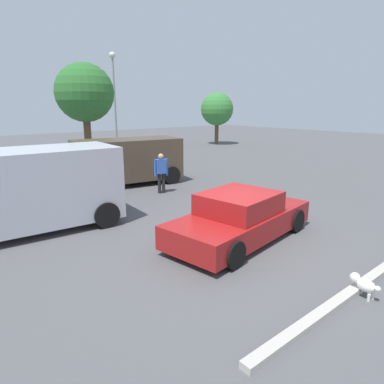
# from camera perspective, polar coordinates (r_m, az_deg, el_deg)

# --- Properties ---
(ground_plane) EXTENTS (80.00, 80.00, 0.00)m
(ground_plane) POSITION_cam_1_polar(r_m,az_deg,el_deg) (8.97, 6.97, -8.42)
(ground_plane) COLOR #515154
(sedan_foreground) EXTENTS (4.63, 2.42, 1.29)m
(sedan_foreground) POSITION_cam_1_polar(r_m,az_deg,el_deg) (9.00, 8.09, -4.35)
(sedan_foreground) COLOR maroon
(sedan_foreground) RESTS_ON ground_plane
(dog) EXTENTS (0.27, 0.60, 0.40)m
(dog) POSITION_cam_1_polar(r_m,az_deg,el_deg) (7.23, 26.84, -13.62)
(dog) COLOR white
(dog) RESTS_ON ground_plane
(van_white) EXTENTS (5.08, 2.56, 2.30)m
(van_white) POSITION_cam_1_polar(r_m,az_deg,el_deg) (10.42, -26.08, 0.58)
(van_white) COLOR #B2B7C1
(van_white) RESTS_ON ground_plane
(suv_dark) EXTENTS (4.88, 2.79, 2.02)m
(suv_dark) POSITION_cam_1_polar(r_m,az_deg,el_deg) (15.48, -10.78, 5.33)
(suv_dark) COLOR #4C3D2D
(suv_dark) RESTS_ON ground_plane
(pedestrian) EXTENTS (0.54, 0.36, 1.61)m
(pedestrian) POSITION_cam_1_polar(r_m,az_deg,el_deg) (13.67, -5.20, 3.72)
(pedestrian) COLOR black
(pedestrian) RESTS_ON ground_plane
(parking_curb) EXTENTS (6.26, 0.20, 0.12)m
(parking_curb) POSITION_cam_1_polar(r_m,az_deg,el_deg) (7.38, 25.70, -14.54)
(parking_curb) COLOR #B7B2A8
(parking_curb) RESTS_ON ground_plane
(light_post_mid) EXTENTS (0.44, 0.44, 7.11)m
(light_post_mid) POSITION_cam_1_polar(r_m,az_deg,el_deg) (25.99, -12.96, 16.81)
(light_post_mid) COLOR gray
(light_post_mid) RESTS_ON ground_plane
(tree_back_left) EXTENTS (3.45, 3.45, 5.93)m
(tree_back_left) POSITION_cam_1_polar(r_m,az_deg,el_deg) (21.95, -17.57, 15.53)
(tree_back_left) COLOR brown
(tree_back_left) RESTS_ON ground_plane
(tree_back_center) EXTENTS (2.92, 2.92, 4.62)m
(tree_back_center) POSITION_cam_1_polar(r_m,az_deg,el_deg) (31.56, 4.22, 13.68)
(tree_back_center) COLOR brown
(tree_back_center) RESTS_ON ground_plane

